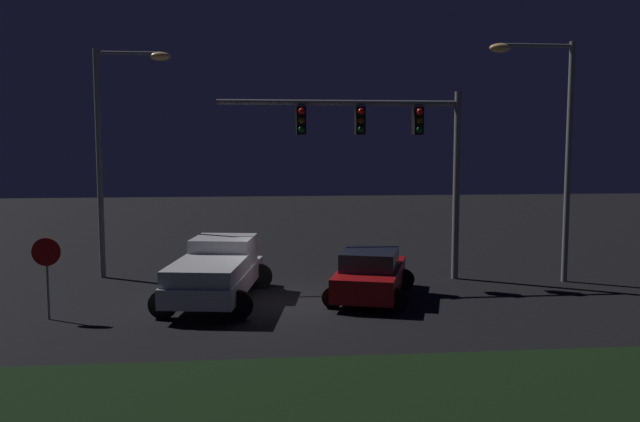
# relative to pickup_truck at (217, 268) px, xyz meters

# --- Properties ---
(ground_plane) EXTENTS (80.00, 80.00, 0.00)m
(ground_plane) POSITION_rel_pickup_truck_xyz_m (2.16, -0.40, -1.00)
(ground_plane) COLOR black
(grass_median) EXTENTS (22.44, 5.67, 0.10)m
(grass_median) POSITION_rel_pickup_truck_xyz_m (2.16, -8.73, -0.95)
(grass_median) COLOR black
(grass_median) RESTS_ON ground_plane
(pickup_truck) EXTENTS (3.46, 5.65, 1.80)m
(pickup_truck) POSITION_rel_pickup_truck_xyz_m (0.00, 0.00, 0.00)
(pickup_truck) COLOR #B7B7BC
(pickup_truck) RESTS_ON ground_plane
(car_sedan) EXTENTS (3.28, 4.74, 1.51)m
(car_sedan) POSITION_rel_pickup_truck_xyz_m (4.66, -0.13, -0.26)
(car_sedan) COLOR maroon
(car_sedan) RESTS_ON ground_plane
(traffic_signal_gantry) EXTENTS (8.32, 0.56, 6.50)m
(traffic_signal_gantry) POSITION_rel_pickup_truck_xyz_m (5.68, 2.48, 3.90)
(traffic_signal_gantry) COLOR slate
(traffic_signal_gantry) RESTS_ON ground_plane
(street_lamp_left) EXTENTS (2.62, 0.44, 7.99)m
(street_lamp_left) POSITION_rel_pickup_truck_xyz_m (-3.70, 3.94, 4.05)
(street_lamp_left) COLOR slate
(street_lamp_left) RESTS_ON ground_plane
(street_lamp_right) EXTENTS (2.95, 0.44, 8.11)m
(street_lamp_right) POSITION_rel_pickup_truck_xyz_m (11.12, 1.64, 4.14)
(street_lamp_right) COLOR slate
(street_lamp_right) RESTS_ON ground_plane
(stop_sign) EXTENTS (0.76, 0.08, 2.23)m
(stop_sign) POSITION_rel_pickup_truck_xyz_m (-4.42, -1.75, 0.56)
(stop_sign) COLOR slate
(stop_sign) RESTS_ON ground_plane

